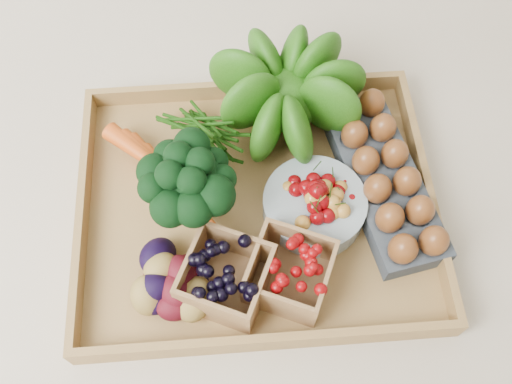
{
  "coord_description": "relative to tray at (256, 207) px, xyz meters",
  "views": [
    {
      "loc": [
        -0.03,
        -0.41,
        0.82
      ],
      "look_at": [
        0.0,
        0.0,
        0.06
      ],
      "focal_mm": 40.0,
      "sensor_mm": 36.0,
      "label": 1
    }
  ],
  "objects": [
    {
      "name": "broccoli",
      "position": [
        -0.1,
        -0.01,
        0.07
      ],
      "size": [
        0.15,
        0.15,
        0.12
      ],
      "primitive_type": null,
      "color": "black",
      "rests_on": "tray"
    },
    {
      "name": "punnet_blackberry",
      "position": [
        -0.05,
        -0.13,
        0.05
      ],
      "size": [
        0.15,
        0.15,
        0.08
      ],
      "primitive_type": "cube",
      "rotation": [
        0.0,
        0.0,
        -0.42
      ],
      "color": "black",
      "rests_on": "tray"
    },
    {
      "name": "tray",
      "position": [
        0.0,
        0.0,
        0.0
      ],
      "size": [
        0.55,
        0.45,
        0.01
      ],
      "primitive_type": "cube",
      "color": "#A47D44",
      "rests_on": "ground"
    },
    {
      "name": "cherry_bowl",
      "position": [
        0.09,
        -0.02,
        0.03
      ],
      "size": [
        0.16,
        0.16,
        0.04
      ],
      "primitive_type": "cylinder",
      "color": "#8C9EA5",
      "rests_on": "tray"
    },
    {
      "name": "lettuce",
      "position": [
        0.06,
        0.17,
        0.09
      ],
      "size": [
        0.16,
        0.16,
        0.16
      ],
      "primitive_type": "sphere",
      "color": "#18460A",
      "rests_on": "tray"
    },
    {
      "name": "carrots",
      "position": [
        -0.15,
        0.06,
        0.03
      ],
      "size": [
        0.21,
        0.15,
        0.05
      ],
      "primitive_type": null,
      "color": "#CF4E14",
      "rests_on": "tray"
    },
    {
      "name": "egg_carton",
      "position": [
        0.2,
        0.02,
        0.03
      ],
      "size": [
        0.16,
        0.32,
        0.04
      ],
      "primitive_type": "cube",
      "rotation": [
        0.0,
        0.0,
        0.19
      ],
      "color": "#3D444E",
      "rests_on": "tray"
    },
    {
      "name": "punnet_raspberry",
      "position": [
        0.04,
        -0.13,
        0.05
      ],
      "size": [
        0.15,
        0.15,
        0.08
      ],
      "primitive_type": "cube",
      "rotation": [
        0.0,
        0.0,
        -0.41
      ],
      "color": "#740507",
      "rests_on": "tray"
    },
    {
      "name": "potatoes",
      "position": [
        -0.14,
        -0.13,
        0.05
      ],
      "size": [
        0.14,
        0.14,
        0.08
      ],
      "primitive_type": null,
      "color": "#410A12",
      "rests_on": "tray"
    },
    {
      "name": "ground",
      "position": [
        0.0,
        0.0,
        -0.01
      ],
      "size": [
        4.0,
        4.0,
        0.0
      ],
      "primitive_type": "plane",
      "color": "beige",
      "rests_on": "ground"
    }
  ]
}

